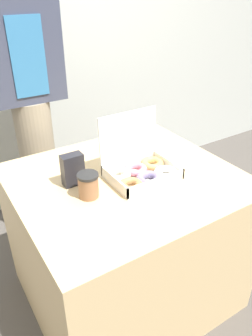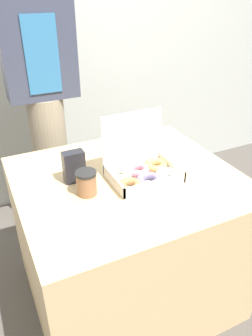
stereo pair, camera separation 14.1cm
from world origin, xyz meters
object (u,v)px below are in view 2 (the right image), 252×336
at_px(napkin_holder, 74,167).
at_px(coffee_cup, 86,183).
at_px(donut_box, 142,171).
at_px(person_customer, 43,87).

bearing_deg(napkin_holder, coffee_cup, -83.98).
bearing_deg(donut_box, coffee_cup, -177.55).
relative_size(coffee_cup, person_customer, 0.06).
relative_size(napkin_holder, person_customer, 0.08).
bearing_deg(person_customer, coffee_cup, -91.35).
relative_size(donut_box, coffee_cup, 3.21).
xyz_separation_m(coffee_cup, napkin_holder, (-0.01, 0.12, 0.02)).
xyz_separation_m(donut_box, coffee_cup, (-0.27, -0.01, 0.02)).
height_order(donut_box, coffee_cup, donut_box).
xyz_separation_m(donut_box, napkin_holder, (-0.28, 0.11, 0.03)).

